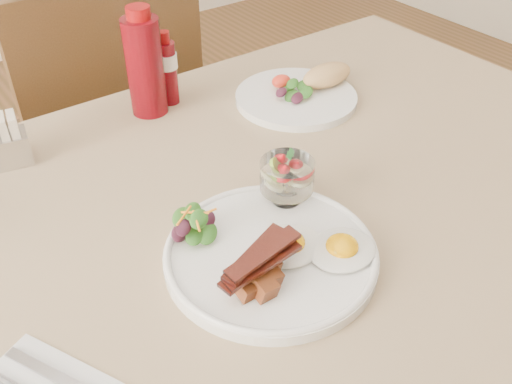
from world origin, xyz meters
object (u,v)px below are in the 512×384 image
Objects in this scene: second_plate at (303,91)px; ketchup_bottle at (145,65)px; chair_far at (108,135)px; main_plate at (271,255)px; table at (270,240)px; hot_sauce_bottle at (167,69)px; fruit_cup at (287,176)px.

ketchup_bottle is (-0.26, 0.13, 0.08)m from second_plate.
second_plate is at bearing -62.59° from chair_far.
second_plate is at bearing 44.65° from main_plate.
chair_far is 3.32× the size of main_plate.
chair_far is at bearing 83.98° from main_plate.
table is 0.17m from main_plate.
chair_far is (0.00, 0.66, -0.14)m from table.
second_plate is at bearing -33.12° from hot_sauce_bottle.
chair_far is 0.43m from hot_sauce_bottle.
table is at bearing 91.59° from fruit_cup.
ketchup_bottle is at bearing 82.63° from main_plate.
second_plate is at bearing 45.79° from fruit_cup.
fruit_cup is 0.34m from second_plate.
second_plate is 0.30m from ketchup_bottle.
ketchup_bottle is at bearing 93.81° from fruit_cup.
main_plate is at bearing -127.24° from table.
fruit_cup is at bearing -93.36° from hot_sauce_bottle.
hot_sauce_bottle is (0.10, 0.45, 0.06)m from main_plate.
table is at bearing -90.00° from chair_far.
chair_far is at bearing 94.21° from hot_sauce_bottle.
second_plate is (0.24, 0.21, 0.10)m from table.
main_plate is 1.42× the size of ketchup_bottle.
chair_far reaches higher than main_plate.
table is 0.38m from hot_sauce_bottle.
second_plate is (0.24, 0.24, -0.04)m from fruit_cup.
chair_far is 4.73× the size of ketchup_bottle.
second_plate is 1.81× the size of hot_sauce_bottle.
fruit_cup is (0.00, -0.70, 0.29)m from chair_far.
ketchup_bottle is at bearing 153.46° from second_plate.
table is at bearing -93.86° from hot_sauce_bottle.
hot_sauce_bottle is (-0.21, 0.14, 0.05)m from second_plate.
chair_far is at bearing 90.08° from fruit_cup.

